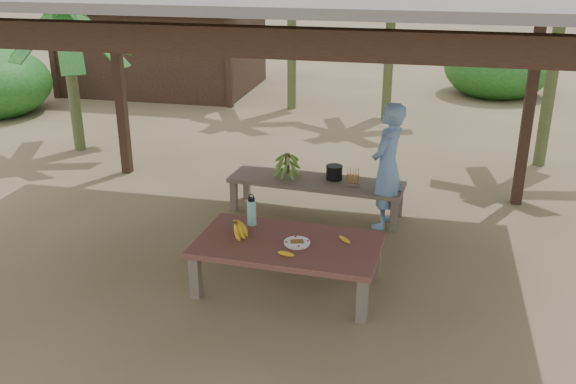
% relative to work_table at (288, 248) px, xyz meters
% --- Properties ---
extents(ground, '(80.00, 80.00, 0.00)m').
position_rel_work_table_xyz_m(ground, '(-0.32, 0.53, -0.43)').
color(ground, brown).
rests_on(ground, ground).
extents(work_table, '(1.85, 1.09, 0.50)m').
position_rel_work_table_xyz_m(work_table, '(0.00, 0.00, 0.00)').
color(work_table, brown).
rests_on(work_table, ground).
extents(bench, '(2.24, 0.79, 0.45)m').
position_rel_work_table_xyz_m(bench, '(-0.06, 1.91, -0.04)').
color(bench, brown).
rests_on(bench, ground).
extents(ripe_banana_bunch, '(0.33, 0.31, 0.17)m').
position_rel_work_table_xyz_m(ripe_banana_bunch, '(-0.56, 0.02, 0.15)').
color(ripe_banana_bunch, yellow).
rests_on(ripe_banana_bunch, work_table).
extents(plate, '(0.26, 0.26, 0.04)m').
position_rel_work_table_xyz_m(plate, '(0.10, -0.04, 0.08)').
color(plate, white).
rests_on(plate, work_table).
extents(loose_banana_front, '(0.16, 0.04, 0.04)m').
position_rel_work_table_xyz_m(loose_banana_front, '(0.05, -0.29, 0.09)').
color(loose_banana_front, yellow).
rests_on(loose_banana_front, work_table).
extents(loose_banana_side, '(0.15, 0.13, 0.04)m').
position_rel_work_table_xyz_m(loose_banana_side, '(0.54, 0.13, 0.09)').
color(loose_banana_side, yellow).
rests_on(loose_banana_side, work_table).
extents(water_flask, '(0.09, 0.09, 0.34)m').
position_rel_work_table_xyz_m(water_flask, '(-0.46, 0.32, 0.21)').
color(water_flask, '#3AB6AD').
rests_on(water_flask, work_table).
extents(green_banana_stalk, '(0.31, 0.31, 0.33)m').
position_rel_work_table_xyz_m(green_banana_stalk, '(-0.44, 1.94, 0.18)').
color(green_banana_stalk, '#598C2D').
rests_on(green_banana_stalk, bench).
extents(cooking_pot, '(0.20, 0.20, 0.17)m').
position_rel_work_table_xyz_m(cooking_pot, '(0.15, 2.00, 0.10)').
color(cooking_pot, black).
rests_on(cooking_pot, bench).
extents(skewer_rack, '(0.19, 0.10, 0.24)m').
position_rel_work_table_xyz_m(skewer_rack, '(0.41, 1.82, 0.14)').
color(skewer_rack, '#A57F47').
rests_on(skewer_rack, bench).
extents(woman, '(0.53, 0.65, 1.54)m').
position_rel_work_table_xyz_m(woman, '(0.82, 1.72, 0.33)').
color(woman, '#6A90C8').
rests_on(woman, ground).
extents(hut, '(4.40, 3.43, 2.85)m').
position_rel_work_table_xyz_m(hut, '(-4.82, 8.53, 0.67)').
color(hut, black).
rests_on(hut, ground).
extents(banana_plant_w, '(1.80, 1.80, 2.54)m').
position_rel_work_table_xyz_m(banana_plant_w, '(-4.40, 3.70, 1.63)').
color(banana_plant_w, '#596638').
rests_on(banana_plant_w, ground).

